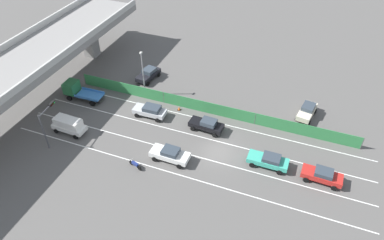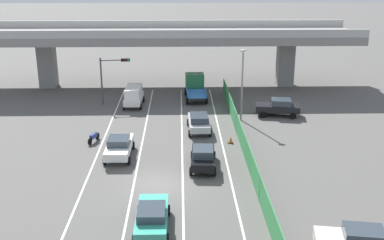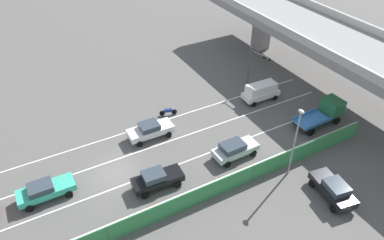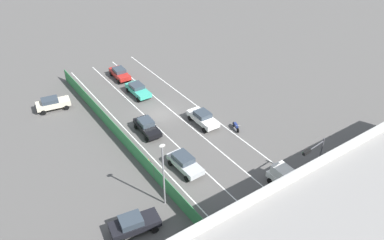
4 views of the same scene
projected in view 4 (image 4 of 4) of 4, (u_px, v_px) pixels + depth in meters
ground_plane at (160, 114)px, 49.72m from camera, size 300.00×300.00×0.00m
lane_line_left_edge at (209, 115)px, 49.57m from camera, size 0.14×43.54×0.01m
lane_line_mid_left at (187, 123)px, 47.95m from camera, size 0.14×43.54×0.01m
lane_line_mid_right at (163, 133)px, 46.32m from camera, size 0.14×43.54×0.01m
lane_line_right_edge at (138, 142)px, 44.70m from camera, size 0.14×43.54×0.01m
elevated_overpass at (352, 216)px, 27.57m from camera, size 45.94×9.36×7.56m
green_fence at (125, 141)px, 43.47m from camera, size 0.10×39.64×1.81m
car_taxi_teal at (138, 89)px, 53.41m from camera, size 2.03×4.67×1.55m
car_sedan_black at (147, 126)px, 45.82m from camera, size 2.15×4.54×1.69m
car_sedan_red at (120, 73)px, 57.54m from camera, size 2.08×4.45×1.60m
car_sedan_silver at (185, 162)px, 40.28m from camera, size 2.12×4.52×1.65m
car_van_white at (288, 180)px, 37.66m from camera, size 2.07×4.43×2.11m
car_hatchback_white at (203, 118)px, 47.40m from camera, size 2.11×4.67×1.65m
flatbed_truck_blue at (262, 233)px, 32.09m from camera, size 2.50×5.61×2.51m
motorcycle at (236, 126)px, 46.64m from camera, size 0.82×1.88×0.93m
parked_sedan_cream at (52, 103)px, 50.22m from camera, size 4.49×2.51×1.68m
parked_sedan_dark at (134, 224)px, 33.40m from camera, size 4.59×2.59×1.72m
traffic_light at (314, 155)px, 36.90m from camera, size 3.21×0.53×5.15m
street_lamp at (163, 169)px, 34.33m from camera, size 0.60×0.36×7.02m
traffic_cone at (149, 161)px, 41.53m from camera, size 0.47×0.47×0.57m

